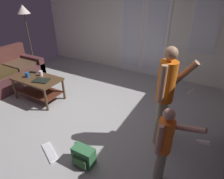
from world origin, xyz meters
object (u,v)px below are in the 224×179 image
Objects in this scene: person_adult at (166,90)px; floor_lamp at (24,14)px; coffee_table at (38,84)px; loose_keyboard at (50,152)px; tv_remote_black at (33,72)px; laptop_closed at (41,80)px; person_child at (165,142)px; cup_by_laptop at (27,75)px; cup_near_edge at (41,73)px; backpack at (84,156)px.

person_adult is 0.87× the size of floor_lamp.
coffee_table is 1.78m from loose_keyboard.
person_adult is 9.38× the size of tv_remote_black.
laptop_closed reaches higher than coffee_table.
person_child reaches higher than laptop_closed.
coffee_table is 0.57× the size of floor_lamp.
person_child reaches higher than cup_by_laptop.
laptop_closed is 0.41m from cup_by_laptop.
loose_keyboard is at bearing -41.54° from cup_near_edge.
loose_keyboard is at bearing -47.14° from tv_remote_black.
person_child is 3.56× the size of laptop_closed.
cup_by_laptop is (-3.19, 0.68, -0.13)m from person_child.
person_child reaches higher than backpack.
person_adult is 4.99× the size of backpack.
laptop_closed is at bearing 138.69° from loose_keyboard.
cup_near_edge is at bearing 150.23° from backpack.
person_adult is at bearing 50.89° from backpack.
coffee_table is 2.19m from backpack.
tv_remote_black is (-0.50, 0.21, 0.00)m from laptop_closed.
laptop_closed is (0.19, -0.05, 0.15)m from coffee_table.
person_adult is 2.99m from cup_by_laptop.
laptop_closed is 0.54m from tv_remote_black.
loose_keyboard is at bearing -38.32° from coffee_table.
person_child reaches higher than coffee_table.
floor_lamp reaches higher than cup_near_edge.
cup_near_edge is 1.08× the size of cup_by_laptop.
cup_near_edge is (-1.38, 1.22, 0.56)m from loose_keyboard.
cup_near_edge is (-1.96, 1.12, 0.44)m from backpack.
cup_by_laptop is at bearing -165.34° from coffee_table.
person_child is at bearing -30.24° from laptop_closed.
cup_by_laptop is at bearing 156.99° from backpack.
floor_lamp is 4.35m from backpack.
backpack is 2.88× the size of cup_near_edge.
backpack is 0.60m from loose_keyboard.
person_adult reaches higher than cup_by_laptop.
cup_by_laptop reaches higher than loose_keyboard.
backpack is (-1.03, -0.24, -0.56)m from person_child.
laptop_closed is at bearing 166.09° from person_child.
coffee_table is at bearing 141.68° from loose_keyboard.
floor_lamp is 17.91× the size of cup_by_laptop.
person_adult is at bearing -15.26° from floor_lamp.
floor_lamp is at bearing 148.12° from backpack.
loose_keyboard is at bearing -169.87° from backpack.
cup_near_edge is at bearing 120.88° from laptop_closed.
laptop_closed is at bearing 1.68° from cup_by_laptop.
cup_by_laptop is (-0.41, -0.01, 0.04)m from laptop_closed.
person_child is at bearing -11.98° from cup_by_laptop.
tv_remote_black is (-3.28, 0.90, -0.17)m from person_child.
laptop_closed is (-1.75, 0.93, 0.39)m from backpack.
person_child is at bearing -13.88° from coffee_table.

